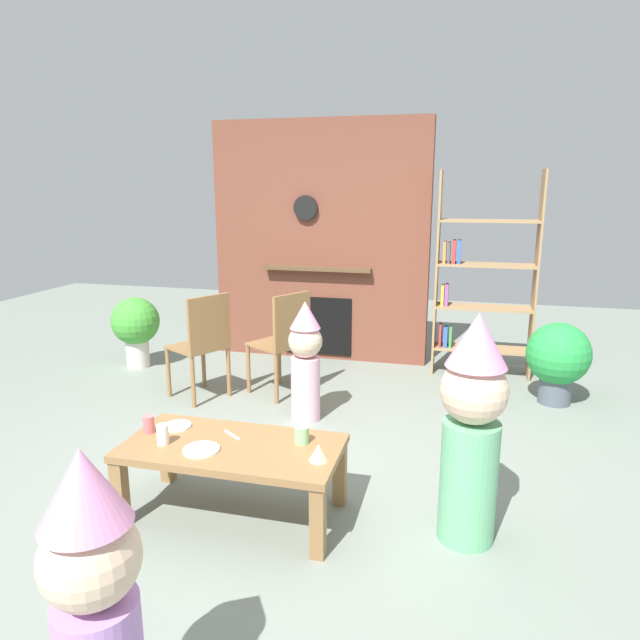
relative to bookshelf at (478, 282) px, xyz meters
The scene contains 18 objects.
ground_plane 2.81m from the bookshelf, 115.71° to the right, with size 12.00×12.00×0.00m, color gray.
brick_fireplace_feature 1.61m from the bookshelf, behind, with size 2.20×0.28×2.40m.
bookshelf is the anchor object (origin of this frame).
coffee_table 3.14m from the bookshelf, 114.44° to the right, with size 1.16×0.58×0.41m.
paper_cup_near_left 2.89m from the bookshelf, 108.91° to the right, with size 0.08×0.08×0.09m, color #8CD18C.
paper_cup_near_right 3.36m from the bookshelf, 119.43° to the right, with size 0.06×0.06×0.11m, color silver.
paper_cup_center 3.34m from the bookshelf, 122.64° to the right, with size 0.06×0.06×0.10m, color #E5666B.
paper_plate_front 3.20m from the bookshelf, 121.92° to the right, with size 0.16×0.16×0.01m, color white.
paper_plate_rear 3.28m from the bookshelf, 115.67° to the right, with size 0.19×0.19×0.01m, color white.
birthday_cake_slice 3.02m from the bookshelf, 105.33° to the right, with size 0.10×0.10×0.09m, color #EAC68C.
table_fork 3.06m from the bookshelf, 116.04° to the right, with size 0.15×0.02×0.01m, color silver.
child_with_cone_hat 4.34m from the bookshelf, 105.14° to the right, with size 0.29×0.29×1.05m.
child_in_pink 2.74m from the bookshelf, 91.17° to the right, with size 0.33×0.33×1.18m.
child_by_the_chairs 1.97m from the bookshelf, 130.55° to the right, with size 0.26×0.26×0.93m.
dining_chair_left 2.55m from the bookshelf, 150.09° to the right, with size 0.54×0.54×0.90m.
dining_chair_middle 1.90m from the bookshelf, 147.14° to the right, with size 0.54×0.54×0.90m.
potted_plant_tall 1.03m from the bookshelf, 43.94° to the right, with size 0.51×0.51×0.68m.
potted_plant_short 3.32m from the bookshelf, 169.34° to the right, with size 0.47×0.47×0.70m.
Camera 1 is at (1.01, -3.00, 1.75)m, focal length 31.78 mm.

